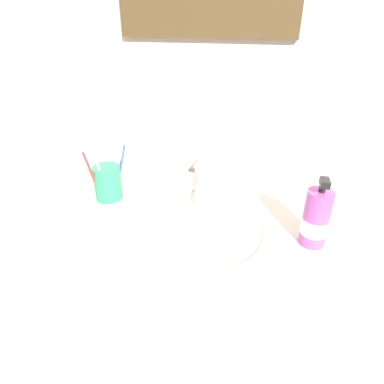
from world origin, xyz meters
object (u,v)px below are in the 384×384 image
Objects in this scene: faucet at (203,177)px; soap_dispenser at (316,219)px; toothbrush_red at (90,169)px; toothbrush_cup at (108,182)px; toothbrush_blue at (122,163)px; toothbrush_white at (98,166)px.

faucet is 0.93× the size of soap_dispenser.
toothbrush_red is 0.62m from soap_dispenser.
toothbrush_red is (-0.03, -0.04, 0.06)m from toothbrush_cup.
toothbrush_white is at bearing -137.44° from toothbrush_blue.
toothbrush_blue is 0.92× the size of toothbrush_white.
toothbrush_red is (-0.30, -0.14, 0.07)m from faucet.
toothbrush_white reaches higher than toothbrush_blue.
toothbrush_white reaches higher than toothbrush_cup.
toothbrush_red is 1.06× the size of soap_dispenser.
toothbrush_white is 1.06× the size of toothbrush_red.
faucet is at bearing 19.75° from toothbrush_cup.
toothbrush_red is at bearing -122.82° from toothbrush_cup.
toothbrush_cup is 0.08m from toothbrush_red.
soap_dispenser reaches higher than toothbrush_cup.
toothbrush_white is (-0.05, -0.05, 0.01)m from toothbrush_blue.
toothbrush_white reaches higher than toothbrush_red.
faucet is 0.91× the size of toothbrush_blue.
soap_dispenser is (0.59, -0.11, 0.02)m from toothbrush_cup.
soap_dispenser reaches higher than faucet.
toothbrush_white is at bearing 35.40° from toothbrush_red.
toothbrush_white reaches higher than faucet.
toothbrush_cup is 0.55× the size of toothbrush_blue.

